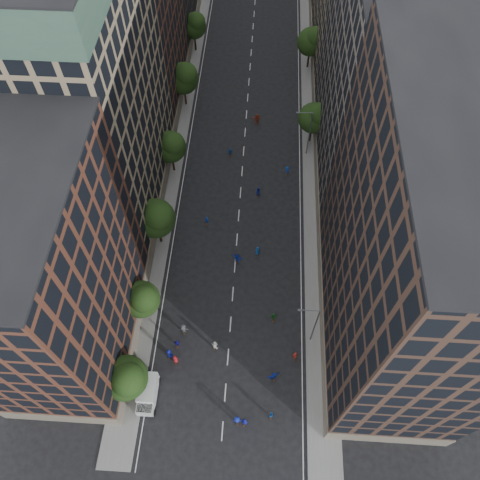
{
  "coord_description": "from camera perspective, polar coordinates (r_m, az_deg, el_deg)",
  "views": [
    {
      "loc": [
        2.74,
        -10.76,
        58.62
      ],
      "look_at": [
        0.54,
        25.68,
        2.0
      ],
      "focal_mm": 35.0,
      "sensor_mm": 36.0,
      "label": 1
    }
  ],
  "objects": [
    {
      "name": "skater_9",
      "position": [
        62.62,
        -6.9,
        -10.73
      ],
      "size": [
        1.32,
        0.85,
        1.93
      ],
      "primitive_type": "imported",
      "rotation": [
        0.0,
        0.0,
        3.25
      ],
      "color": "#424247",
      "rests_on": "ground"
    },
    {
      "name": "skater_12",
      "position": [
        67.8,
        2.15,
        -1.34
      ],
      "size": [
        0.92,
        0.7,
        1.67
      ],
      "primitive_type": "imported",
      "rotation": [
        0.0,
        0.0,
        3.37
      ],
      "color": "#124592",
      "rests_on": "ground"
    },
    {
      "name": "sidewalk_right",
      "position": [
        83.11,
        9.01,
        11.58
      ],
      "size": [
        4.0,
        105.0,
        0.15
      ],
      "primitive_type": "cube",
      "color": "slate",
      "rests_on": "ground"
    },
    {
      "name": "skater_14",
      "position": [
        73.98,
        2.21,
        5.88
      ],
      "size": [
        1.02,
        0.86,
        1.84
      ],
      "primitive_type": "imported",
      "rotation": [
        0.0,
        0.0,
        2.94
      ],
      "color": "#1427A6",
      "rests_on": "ground"
    },
    {
      "name": "tree_left_4",
      "position": [
        85.93,
        -6.86,
        19.09
      ],
      "size": [
        5.4,
        5.4,
        9.08
      ],
      "color": "black",
      "rests_on": "ground"
    },
    {
      "name": "skater_5",
      "position": [
        60.39,
        4.1,
        -16.23
      ],
      "size": [
        1.68,
        1.11,
        1.73
      ],
      "primitive_type": "imported",
      "rotation": [
        0.0,
        0.0,
        3.55
      ],
      "color": "#1531B2",
      "rests_on": "ground"
    },
    {
      "name": "skater_1",
      "position": [
        58.84,
        0.59,
        -21.29
      ],
      "size": [
        0.81,
        0.66,
        1.93
      ],
      "primitive_type": "imported",
      "rotation": [
        0.0,
        0.0,
        2.83
      ],
      "color": "#13189F",
      "rests_on": "ground"
    },
    {
      "name": "skater_4",
      "position": [
        62.22,
        -7.67,
        -12.38
      ],
      "size": [
        0.95,
        0.51,
        1.54
      ],
      "primitive_type": "imported",
      "rotation": [
        0.0,
        0.0,
        2.99
      ],
      "color": "#171293",
      "rests_on": "ground"
    },
    {
      "name": "skater_10",
      "position": [
        63.07,
        4.11,
        -9.32
      ],
      "size": [
        1.07,
        0.45,
        1.82
      ],
      "primitive_type": "imported",
      "rotation": [
        0.0,
        0.0,
        3.14
      ],
      "color": "#1F6925",
      "rests_on": "ground"
    },
    {
      "name": "bldg_left_b",
      "position": [
        65.57,
        -17.4,
        14.97
      ],
      "size": [
        14.0,
        26.0,
        34.0
      ],
      "primitive_type": "cube",
      "color": "#8E7B5D",
      "rests_on": "ground"
    },
    {
      "name": "skater_2",
      "position": [
        59.32,
        3.72,
        -20.47
      ],
      "size": [
        0.87,
        0.75,
        1.54
      ],
      "primitive_type": "imported",
      "rotation": [
        0.0,
        0.0,
        3.39
      ],
      "color": "#13469C",
      "rests_on": "ground"
    },
    {
      "name": "streetlamp_far",
      "position": [
        77.62,
        8.34,
        12.98
      ],
      "size": [
        2.64,
        0.22,
        9.06
      ],
      "color": "#595B60",
      "rests_on": "ground"
    },
    {
      "name": "skater_13",
      "position": [
        70.93,
        -4.07,
        2.4
      ],
      "size": [
        0.67,
        0.51,
        1.64
      ],
      "primitive_type": "imported",
      "rotation": [
        0.0,
        0.0,
        2.93
      ],
      "color": "#1640B4",
      "rests_on": "ground"
    },
    {
      "name": "cargo_van",
      "position": [
        60.25,
        -11.22,
        -17.84
      ],
      "size": [
        2.24,
        4.77,
        2.53
      ],
      "rotation": [
        0.0,
        0.0,
        0.0
      ],
      "color": "white",
      "rests_on": "ground"
    },
    {
      "name": "tree_left_3",
      "position": [
        74.43,
        -8.42,
        11.27
      ],
      "size": [
        5.0,
        5.0,
        8.58
      ],
      "color": "black",
      "rests_on": "ground"
    },
    {
      "name": "tree_right_a",
      "position": [
        79.49,
        9.09,
        14.59
      ],
      "size": [
        5.0,
        5.0,
        8.39
      ],
      "color": "black",
      "rests_on": "ground"
    },
    {
      "name": "ground",
      "position": [
        77.59,
        0.24,
        8.12
      ],
      "size": [
        240.0,
        240.0,
        0.0
      ],
      "primitive_type": "plane",
      "color": "black",
      "rests_on": "ground"
    },
    {
      "name": "skater_3",
      "position": [
        58.97,
        -0.35,
        -21.14
      ],
      "size": [
        1.18,
        0.75,
        1.74
      ],
      "primitive_type": "imported",
      "rotation": [
        0.0,
        0.0,
        3.24
      ],
      "color": "#1529B1",
      "rests_on": "ground"
    },
    {
      "name": "skater_0",
      "position": [
        61.7,
        -8.61,
        -13.53
      ],
      "size": [
        1.06,
        0.83,
        1.9
      ],
      "primitive_type": "imported",
      "rotation": [
        0.0,
        0.0,
        2.87
      ],
      "color": "#121B96",
      "rests_on": "ground"
    },
    {
      "name": "skater_7",
      "position": [
        61.43,
        6.7,
        -13.81
      ],
      "size": [
        0.66,
        0.45,
        1.75
      ],
      "primitive_type": "imported",
      "rotation": [
        0.0,
        0.0,
        3.19
      ],
      "color": "#A3231B",
      "rests_on": "ground"
    },
    {
      "name": "streetlamp_near",
      "position": [
        58.59,
        8.96,
        -10.08
      ],
      "size": [
        2.64,
        0.22,
        9.06
      ],
      "color": "#595B60",
      "rests_on": "ground"
    },
    {
      "name": "bldg_left_a",
      "position": [
        53.37,
        -22.54,
        -4.6
      ],
      "size": [
        14.0,
        22.0,
        30.0
      ],
      "primitive_type": "cube",
      "color": "#552E20",
      "rests_on": "ground"
    },
    {
      "name": "skater_16",
      "position": [
        79.62,
        -1.21,
        10.63
      ],
      "size": [
        1.0,
        0.5,
        1.65
      ],
      "primitive_type": "imported",
      "rotation": [
        0.0,
        0.0,
        3.24
      ],
      "color": "#154DAC",
      "rests_on": "ground"
    },
    {
      "name": "tree_left_1",
      "position": [
        60.1,
        -11.86,
        -7.08
      ],
      "size": [
        4.8,
        4.8,
        8.21
      ],
      "color": "black",
      "rests_on": "ground"
    },
    {
      "name": "skater_15",
      "position": [
        77.41,
        5.77,
        8.45
      ],
      "size": [
        1.05,
        0.7,
        1.51
      ],
      "primitive_type": "imported",
      "rotation": [
        0.0,
        0.0,
        2.99
      ],
      "color": "#133C9B",
      "rests_on": "ground"
    },
    {
      "name": "tree_left_2",
      "position": [
        65.26,
        -10.16,
        2.7
      ],
      "size": [
        5.6,
        5.6,
        9.45
      ],
      "color": "black",
      "rests_on": "ground"
    },
    {
      "name": "bldg_right_a",
      "position": [
        50.77,
        20.51,
        -1.38
      ],
      "size": [
        14.0,
        30.0,
        36.0
      ],
      "primitive_type": "cube",
      "color": "#402C22",
      "rests_on": "ground"
    },
    {
      "name": "bldg_left_c",
      "position": [
        84.8,
        -13.11,
        24.09
      ],
      "size": [
        14.0,
        20.0,
        28.0
      ],
      "primitive_type": "cube",
      "color": "#552E20",
      "rests_on": "ground"
    },
    {
      "name": "skater_17",
      "position": [
        85.15,
        2.08,
        14.53
      ],
      "size": [
        1.85,
        0.85,
        1.92
      ],
      "primitive_type": "imported",
      "rotation": [
        0.0,
        0.0,
        3.3
      ],
      "color": "#A7361B",
      "rests_on": "ground"
    },
    {
      "name": "tree_left_0",
      "position": [
        56.35,
        -13.72,
        -16.05
      ],
      "size": [
        5.2,
        5.2,
        8.83
      ],
      "color": "black",
      "rests_on": "ground"
    },
    {
      "name": "bldg_right_b",
      "position": [
        70.97,
        16.85,
        18.31
      ],
      "size": [
        14.0,
        28.0,
        33.0
      ],
      "primitive_type": "cube",
      "color": "#5C544C",
      "rests_on": "ground"
    },
    {
      "name": "skater_11",
      "position": [
        67.03,
        -0.34,
        -2.22
      ],
      "size": [
        1.78,
        1.05,
        1.83
      ],
      "primitive_type": "imported",
      "rotation": [
        0.0,
        0.0,
        2.82
      ],
      "color": "#1733BD",
      "rests_on": "ground"
    },
    {
      "name": "tree_left_5",
      "position": [
        99.09,
        -5.58,
        24.65
      ],
      "size": [
        4.8,
        4.8,
        8.33
      ],
      "color": "black",
      "rests_on": "ground"
    },
    {
      "name": "sidewalk_left",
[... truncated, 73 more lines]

